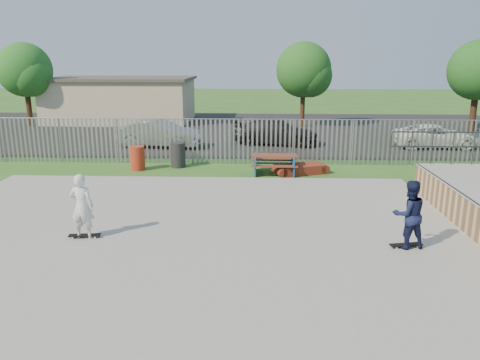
{
  "coord_description": "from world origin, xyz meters",
  "views": [
    {
      "loc": [
        2.05,
        -11.34,
        4.62
      ],
      "look_at": [
        1.54,
        2.0,
        1.1
      ],
      "focal_mm": 35.0,
      "sensor_mm": 36.0,
      "label": 1
    }
  ],
  "objects_px": {
    "funbox": "(300,169)",
    "tree_left": "(25,70)",
    "car_silver": "(160,134)",
    "skater_white": "(82,206)",
    "picnic_table": "(274,164)",
    "trash_bin_red": "(138,158)",
    "trash_bin_grey": "(178,155)",
    "skater_navy": "(409,214)",
    "car_dark": "(276,132)",
    "tree_right": "(478,70)",
    "tree_mid": "(304,70)",
    "car_white": "(436,136)"
  },
  "relations": [
    {
      "from": "skater_navy",
      "to": "funbox",
      "type": "bearing_deg",
      "value": -87.65
    },
    {
      "from": "skater_navy",
      "to": "skater_white",
      "type": "relative_size",
      "value": 1.0
    },
    {
      "from": "trash_bin_grey",
      "to": "tree_left",
      "type": "height_order",
      "value": "tree_left"
    },
    {
      "from": "trash_bin_red",
      "to": "car_dark",
      "type": "relative_size",
      "value": 0.22
    },
    {
      "from": "funbox",
      "to": "car_silver",
      "type": "relative_size",
      "value": 0.48
    },
    {
      "from": "car_dark",
      "to": "tree_left",
      "type": "distance_m",
      "value": 18.25
    },
    {
      "from": "trash_bin_grey",
      "to": "funbox",
      "type": "bearing_deg",
      "value": -10.69
    },
    {
      "from": "tree_mid",
      "to": "car_dark",
      "type": "bearing_deg",
      "value": -106.74
    },
    {
      "from": "funbox",
      "to": "trash_bin_grey",
      "type": "xyz_separation_m",
      "value": [
        -5.18,
        0.98,
        0.35
      ]
    },
    {
      "from": "trash_bin_red",
      "to": "skater_navy",
      "type": "bearing_deg",
      "value": -43.84
    },
    {
      "from": "funbox",
      "to": "trash_bin_red",
      "type": "height_order",
      "value": "trash_bin_red"
    },
    {
      "from": "trash_bin_grey",
      "to": "skater_navy",
      "type": "bearing_deg",
      "value": -51.68
    },
    {
      "from": "funbox",
      "to": "tree_left",
      "type": "relative_size",
      "value": 0.37
    },
    {
      "from": "tree_right",
      "to": "skater_navy",
      "type": "height_order",
      "value": "tree_right"
    },
    {
      "from": "tree_right",
      "to": "skater_navy",
      "type": "xyz_separation_m",
      "value": [
        -9.96,
        -19.43,
        -2.83
      ]
    },
    {
      "from": "car_silver",
      "to": "skater_white",
      "type": "distance_m",
      "value": 13.12
    },
    {
      "from": "tree_right",
      "to": "funbox",
      "type": "bearing_deg",
      "value": -135.86
    },
    {
      "from": "tree_left",
      "to": "skater_white",
      "type": "xyz_separation_m",
      "value": [
        11.36,
        -20.75,
        -2.78
      ]
    },
    {
      "from": "picnic_table",
      "to": "skater_navy",
      "type": "distance_m",
      "value": 8.46
    },
    {
      "from": "trash_bin_grey",
      "to": "skater_white",
      "type": "relative_size",
      "value": 0.63
    },
    {
      "from": "funbox",
      "to": "car_white",
      "type": "bearing_deg",
      "value": 17.22
    },
    {
      "from": "tree_mid",
      "to": "tree_right",
      "type": "relative_size",
      "value": 0.99
    },
    {
      "from": "trash_bin_red",
      "to": "car_silver",
      "type": "bearing_deg",
      "value": 91.26
    },
    {
      "from": "funbox",
      "to": "tree_left",
      "type": "xyz_separation_m",
      "value": [
        -17.51,
        13.11,
        3.58
      ]
    },
    {
      "from": "car_white",
      "to": "skater_white",
      "type": "bearing_deg",
      "value": 133.85
    },
    {
      "from": "funbox",
      "to": "skater_white",
      "type": "height_order",
      "value": "skater_white"
    },
    {
      "from": "tree_mid",
      "to": "tree_right",
      "type": "xyz_separation_m",
      "value": [
        10.59,
        -1.75,
        0.03
      ]
    },
    {
      "from": "funbox",
      "to": "tree_right",
      "type": "bearing_deg",
      "value": 23.31
    },
    {
      "from": "car_white",
      "to": "skater_white",
      "type": "distance_m",
      "value": 19.27
    },
    {
      "from": "picnic_table",
      "to": "tree_mid",
      "type": "relative_size",
      "value": 0.33
    },
    {
      "from": "car_dark",
      "to": "trash_bin_red",
      "type": "bearing_deg",
      "value": 147.01
    },
    {
      "from": "car_silver",
      "to": "skater_white",
      "type": "relative_size",
      "value": 2.58
    },
    {
      "from": "picnic_table",
      "to": "trash_bin_red",
      "type": "distance_m",
      "value": 5.73
    },
    {
      "from": "picnic_table",
      "to": "tree_left",
      "type": "xyz_separation_m",
      "value": [
        -16.43,
        13.15,
        3.37
      ]
    },
    {
      "from": "car_silver",
      "to": "car_white",
      "type": "distance_m",
      "value": 14.45
    },
    {
      "from": "trash_bin_red",
      "to": "funbox",
      "type": "bearing_deg",
      "value": -3.11
    },
    {
      "from": "trash_bin_red",
      "to": "skater_navy",
      "type": "xyz_separation_m",
      "value": [
        8.66,
        -8.32,
        0.48
      ]
    },
    {
      "from": "car_silver",
      "to": "tree_left",
      "type": "relative_size",
      "value": 0.77
    },
    {
      "from": "car_dark",
      "to": "skater_navy",
      "type": "relative_size",
      "value": 2.79
    },
    {
      "from": "skater_white",
      "to": "car_dark",
      "type": "bearing_deg",
      "value": -106.61
    },
    {
      "from": "car_silver",
      "to": "skater_navy",
      "type": "distance_m",
      "value": 16.02
    },
    {
      "from": "car_silver",
      "to": "tree_left",
      "type": "distance_m",
      "value": 13.43
    },
    {
      "from": "trash_bin_red",
      "to": "tree_left",
      "type": "relative_size",
      "value": 0.18
    },
    {
      "from": "car_white",
      "to": "tree_right",
      "type": "relative_size",
      "value": 0.76
    },
    {
      "from": "trash_bin_red",
      "to": "skater_white",
      "type": "distance_m",
      "value": 8.04
    },
    {
      "from": "funbox",
      "to": "skater_white",
      "type": "bearing_deg",
      "value": -149.67
    },
    {
      "from": "funbox",
      "to": "trash_bin_red",
      "type": "distance_m",
      "value": 6.8
    },
    {
      "from": "tree_left",
      "to": "skater_white",
      "type": "distance_m",
      "value": 23.82
    },
    {
      "from": "tree_left",
      "to": "skater_navy",
      "type": "bearing_deg",
      "value": -47.38
    },
    {
      "from": "tree_left",
      "to": "skater_navy",
      "type": "xyz_separation_m",
      "value": [
        19.38,
        -21.06,
        -2.78
      ]
    }
  ]
}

